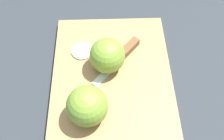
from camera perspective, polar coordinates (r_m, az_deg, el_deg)
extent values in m
plane|color=#282D33|center=(0.61, 0.00, -2.06)|extent=(4.00, 4.00, 0.00)
cube|color=#A37A4C|center=(0.60, 0.00, -1.58)|extent=(0.39, 0.32, 0.02)
sphere|color=olive|center=(0.51, -5.42, -7.79)|extent=(0.08, 0.08, 0.08)
cylinder|color=beige|center=(0.51, -4.69, -8.13)|extent=(0.06, 0.05, 0.08)
sphere|color=olive|center=(0.57, -1.04, 3.16)|extent=(0.08, 0.08, 0.08)
cylinder|color=beige|center=(0.57, -0.97, 2.59)|extent=(0.01, 0.07, 0.07)
cube|color=silver|center=(0.60, -0.72, -0.07)|extent=(0.08, 0.09, 0.00)
cube|color=brown|center=(0.63, 3.86, 4.96)|extent=(0.05, 0.05, 0.02)
cylinder|color=beige|center=(0.63, -6.45, 4.17)|extent=(0.05, 0.05, 0.00)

